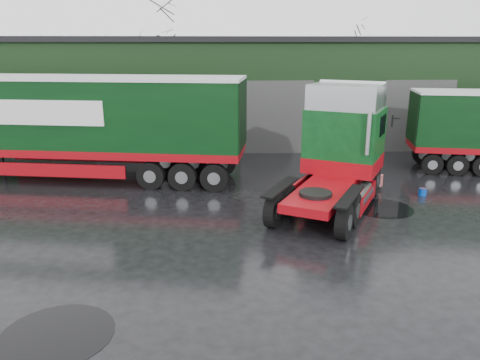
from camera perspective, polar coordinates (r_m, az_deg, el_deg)
name	(u,v)px	position (r m, az deg, el deg)	size (l,w,h in m)	color
ground	(271,266)	(13.11, 3.76, -10.41)	(100.00, 100.00, 0.00)	black
warehouse	(265,87)	(31.94, 3.05, 11.27)	(32.40, 12.40, 6.30)	black
hero_tractor	(331,150)	(17.06, 11.05, 3.62)	(3.06, 7.22, 4.49)	#0B3D16
trailer_left	(78,128)	(22.01, -19.16, 5.98)	(3.04, 14.86, 4.62)	silver
wash_bucket	(423,192)	(20.26, 21.36, -1.38)	(0.31, 0.31, 0.29)	#083AB0
tree_back_a	(159,58)	(41.89, -9.81, 14.40)	(4.40, 4.40, 9.50)	black
tree_back_b	(343,70)	(43.25, 12.42, 12.99)	(4.40, 4.40, 7.50)	black
puddle_0	(56,335)	(11.02, -21.47, -17.16)	(2.41, 2.41, 0.01)	black
puddle_1	(383,208)	(18.21, 17.02, -3.34)	(2.22, 2.22, 0.01)	black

